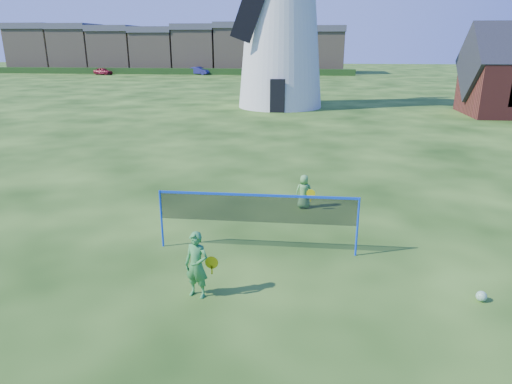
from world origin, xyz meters
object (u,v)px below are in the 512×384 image
Objects in this scene: windmill at (281,15)px; play_ball at (481,296)px; badminton_net at (257,209)px; car_left at (103,71)px; car_right at (199,71)px; player_boy at (304,192)px; player_girl at (197,265)px.

windmill is 30.96m from play_ball.
badminton_net is at bearing -87.75° from windmill.
car_left is (-37.39, 65.47, 0.45)m from play_ball.
windmill is 41.77m from car_right.
car_right reaches higher than car_left.
windmill is at bearing 92.25° from badminton_net.
play_ball is at bearing -142.24° from car_right.
car_left is (-33.64, 60.23, 0.01)m from player_boy.
player_boy is 6.45m from play_ball.
player_boy is at bearing -84.73° from windmill.
car_left is at bearing 119.73° from play_ball.
car_right is at bearing 112.47° from windmill.
badminton_net is 2.57m from player_girl.
windmill is 4.23× the size of badminton_net.
badminton_net is at bearing 159.01° from play_ball.
player_boy is 68.99m from car_left.
badminton_net reaches higher than car_right.
car_right is at bearing 104.37° from badminton_net.
car_right is (-15.83, 68.11, -0.11)m from player_girl.
car_right is at bearing -79.19° from player_boy.
play_ball is (3.74, -5.24, -0.44)m from player_boy.
badminton_net is 4.57× the size of player_boy.
car_left reaches higher than play_ball.
car_left is 0.87× the size of car_right.
windmill reaches higher than badminton_net.
car_right is at bearing -64.60° from car_left.
badminton_net reaches higher than player_boy.
car_right reaches higher than player_boy.
player_girl is 0.44× the size of car_left.
car_left is (-31.40, 35.93, -6.63)m from windmill.
windmill is 19.34× the size of player_boy.
badminton_net is at bearing -135.53° from car_left.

